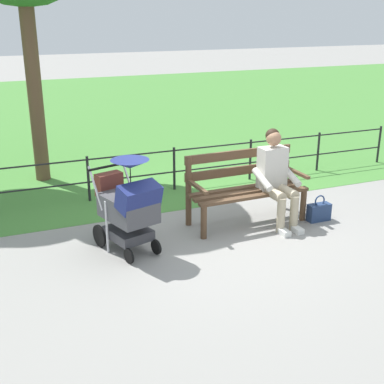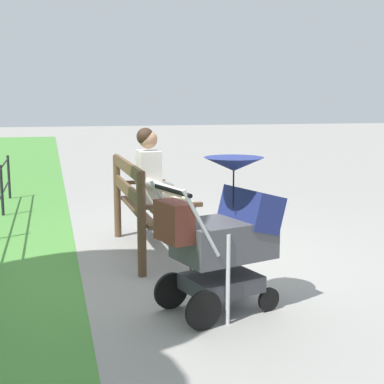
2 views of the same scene
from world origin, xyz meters
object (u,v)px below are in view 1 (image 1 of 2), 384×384
object	(u,v)px
stroller	(128,204)
park_bench	(244,184)
person_on_bench	(276,175)
handbag	(319,212)

from	to	relation	value
stroller	park_bench	bearing A→B (deg)	-169.50
stroller	person_on_bench	bearing A→B (deg)	-177.43
park_bench	handbag	xyz separation A→B (m)	(-0.95, 0.40, -0.40)
park_bench	person_on_bench	distance (m)	0.44
stroller	handbag	size ratio (longest dim) A/B	3.11
park_bench	person_on_bench	world-z (taller)	person_on_bench
park_bench	stroller	xyz separation A→B (m)	(1.70, 0.32, 0.07)
person_on_bench	stroller	bearing A→B (deg)	2.57
park_bench	handbag	distance (m)	1.11
stroller	handbag	xyz separation A→B (m)	(-2.65, 0.08, -0.47)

